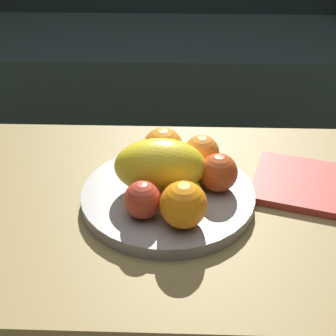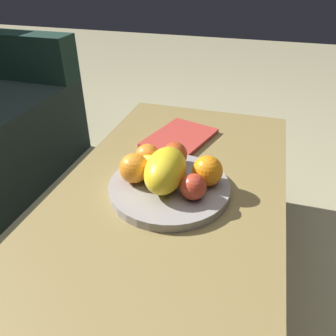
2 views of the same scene
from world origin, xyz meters
name	(u,v)px [view 2 (image 2 of 2)]	position (x,y,z in m)	size (l,w,h in m)	color
ground_plane	(167,288)	(0.00, 0.00, 0.00)	(8.00, 8.00, 0.00)	tan
coffee_table	(167,208)	(0.00, 0.00, 0.35)	(1.22, 0.62, 0.39)	olive
fruit_bowl	(168,187)	(0.02, 0.00, 0.40)	(0.33, 0.33, 0.03)	#9A948E
melon_large_front	(165,170)	(0.01, 0.01, 0.46)	(0.17, 0.10, 0.10)	yellow
orange_front	(134,168)	(0.01, 0.09, 0.45)	(0.08, 0.08, 0.08)	orange
orange_left	(207,171)	(0.05, -0.10, 0.45)	(0.08, 0.08, 0.08)	orange
orange_right	(148,156)	(0.09, 0.08, 0.45)	(0.07, 0.07, 0.07)	orange
apple_front	(175,154)	(0.12, 0.01, 0.45)	(0.07, 0.07, 0.07)	#BA481C
apple_left	(193,187)	(-0.02, -0.08, 0.45)	(0.07, 0.07, 0.07)	#BB3B25
banana_bunch	(158,169)	(0.05, 0.04, 0.44)	(0.15, 0.16, 0.06)	yellow
magazine	(180,138)	(0.32, 0.05, 0.39)	(0.25, 0.18, 0.02)	#BD3C33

